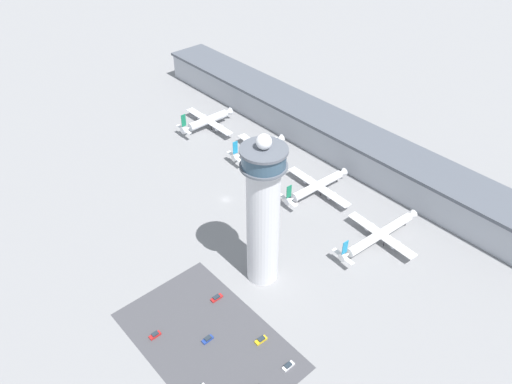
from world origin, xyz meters
name	(u,v)px	position (x,y,z in m)	size (l,w,h in m)	color
ground_plane	(226,200)	(0.00, 0.00, 0.00)	(1000.00, 1000.00, 0.00)	gray
terminal_building	(328,133)	(0.00, 70.00, 8.81)	(257.98, 25.00, 17.43)	#A3A8B2
control_tower	(263,213)	(46.76, -18.86, 31.44)	(16.23, 16.23, 63.56)	silver
parking_lot_surface	(208,340)	(57.10, -53.27, 0.00)	(64.00, 40.00, 0.01)	#424247
airplane_gate_alpha	(208,121)	(-58.83, 34.22, 4.62)	(38.81, 34.41, 14.16)	silver
airplane_gate_bravo	(259,148)	(-17.95, 36.84, 4.65)	(34.37, 32.65, 13.95)	white
airplane_gate_charlie	(317,186)	(24.72, 35.57, 4.15)	(38.50, 38.41, 12.62)	white
airplane_gate_delta	(380,235)	(65.51, 29.99, 4.51)	(34.28, 45.26, 12.68)	white
service_truck_catering	(290,200)	(20.86, 21.50, 0.89)	(8.12, 4.95, 2.58)	black
service_truck_fuel	(247,147)	(-27.23, 36.20, 1.10)	(8.59, 4.00, 3.15)	black
car_navy_sedan	(261,340)	(69.44, -39.91, 0.59)	(1.99, 4.54, 1.52)	black
car_green_van	(217,298)	(44.63, -39.90, 0.56)	(1.77, 4.74, 1.44)	black
car_yellow_taxi	(208,339)	(57.08, -53.44, 0.54)	(1.84, 4.22, 1.40)	black
car_grey_coupe	(155,335)	(43.71, -66.10, 0.60)	(1.71, 4.16, 1.55)	black
car_black_suv	(288,366)	(82.83, -39.95, 0.55)	(1.75, 4.48, 1.42)	black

